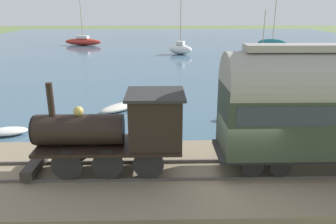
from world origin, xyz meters
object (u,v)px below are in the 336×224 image
object	(u,v)px
sailboat_teal	(272,44)
steam_locomotive	(121,128)
passenger_coach	(329,103)
rowboat_off_pier	(234,118)
rowboat_near_shore	(120,107)
rowboat_far_out	(8,131)
sailboat_white	(180,49)
sailboat_gray	(262,51)
sailboat_red	(83,41)

from	to	relation	value
sailboat_teal	steam_locomotive	bearing A→B (deg)	-170.98
steam_locomotive	passenger_coach	distance (m)	7.61
passenger_coach	rowboat_off_pier	world-z (taller)	passenger_coach
rowboat_off_pier	rowboat_near_shore	bearing A→B (deg)	76.67
passenger_coach	rowboat_near_shore	world-z (taller)	passenger_coach
rowboat_far_out	sailboat_white	bearing A→B (deg)	-31.30
sailboat_teal	rowboat_off_pier	distance (m)	35.30
rowboat_far_out	passenger_coach	bearing A→B (deg)	-119.86
sailboat_gray	rowboat_far_out	distance (m)	35.60
steam_locomotive	sailboat_white	bearing A→B (deg)	-7.19
sailboat_gray	rowboat_off_pier	bearing A→B (deg)	169.60
passenger_coach	rowboat_far_out	world-z (taller)	passenger_coach
rowboat_off_pier	sailboat_teal	bearing A→B (deg)	-17.96
passenger_coach	sailboat_teal	bearing A→B (deg)	-15.89
rowboat_off_pier	sailboat_white	bearing A→B (deg)	6.83
rowboat_off_pier	sailboat_gray	bearing A→B (deg)	-16.15
sailboat_white	sailboat_gray	xyz separation A→B (m)	(-0.91, -10.98, -0.26)
rowboat_off_pier	rowboat_near_shore	xyz separation A→B (m)	(2.11, 6.89, 0.05)
steam_locomotive	rowboat_near_shore	distance (m)	9.08
sailboat_red	rowboat_near_shore	xyz separation A→B (m)	(-36.03, -10.28, -0.43)
passenger_coach	sailboat_red	size ratio (longest dim) A/B	0.88
passenger_coach	sailboat_red	xyz separation A→B (m)	(44.82, 18.95, -2.40)
rowboat_near_shore	rowboat_off_pier	bearing A→B (deg)	-151.82
sailboat_teal	passenger_coach	bearing A→B (deg)	-161.41
rowboat_off_pier	rowboat_far_out	xyz separation A→B (m)	(-1.88, 12.26, 0.01)
sailboat_gray	rowboat_near_shore	world-z (taller)	sailboat_gray
steam_locomotive	sailboat_red	distance (m)	46.28
sailboat_red	rowboat_off_pier	bearing A→B (deg)	-143.75
passenger_coach	sailboat_gray	bearing A→B (deg)	-13.15
sailboat_white	rowboat_off_pier	distance (m)	27.26
passenger_coach	sailboat_teal	size ratio (longest dim) A/B	0.88
rowboat_off_pier	sailboat_red	bearing A→B (deg)	27.93
sailboat_gray	rowboat_far_out	world-z (taller)	sailboat_gray
passenger_coach	rowboat_far_out	xyz separation A→B (m)	(4.80, 14.05, -2.86)
passenger_coach	sailboat_white	bearing A→B (deg)	5.52
sailboat_teal	rowboat_far_out	world-z (taller)	sailboat_teal
steam_locomotive	rowboat_far_out	size ratio (longest dim) A/B	2.76
rowboat_near_shore	rowboat_far_out	distance (m)	6.70
sailboat_gray	rowboat_far_out	xyz separation A→B (m)	(-28.18, 21.76, -0.32)
sailboat_white	rowboat_off_pier	world-z (taller)	sailboat_white
rowboat_near_shore	sailboat_white	bearing A→B (deg)	-56.93
steam_locomotive	rowboat_far_out	xyz separation A→B (m)	(4.80, 6.50, -1.97)
passenger_coach	sailboat_teal	distance (m)	41.12
sailboat_red	rowboat_far_out	xyz separation A→B (m)	(-40.02, -4.90, -0.46)
sailboat_red	sailboat_teal	bearing A→B (deg)	-88.00
sailboat_teal	rowboat_far_out	size ratio (longest dim) A/B	4.32
steam_locomotive	rowboat_near_shore	bearing A→B (deg)	7.26
rowboat_near_shore	rowboat_far_out	bearing A→B (deg)	81.82
rowboat_off_pier	rowboat_far_out	bearing A→B (deg)	102.44
sailboat_gray	rowboat_far_out	bearing A→B (deg)	151.78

